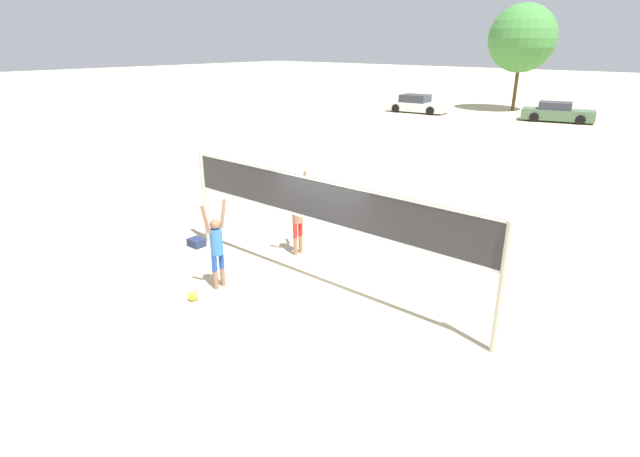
{
  "coord_description": "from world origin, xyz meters",
  "views": [
    {
      "loc": [
        6.72,
        -7.96,
        5.32
      ],
      "look_at": [
        0.0,
        0.0,
        1.4
      ],
      "focal_mm": 28.0,
      "sensor_mm": 36.0,
      "label": 1
    }
  ],
  "objects_px": {
    "volleyball_net": "(320,212)",
    "parked_car_near": "(417,105)",
    "parked_car_mid": "(557,113)",
    "volleyball": "(193,296)",
    "gear_bag": "(197,242)",
    "player_blocker": "(297,212)",
    "tree_left_cluster": "(522,38)",
    "player_spiker": "(217,244)"
  },
  "relations": [
    {
      "from": "volleyball_net",
      "to": "parked_car_near",
      "type": "height_order",
      "value": "volleyball_net"
    },
    {
      "from": "volleyball_net",
      "to": "parked_car_mid",
      "type": "bearing_deg",
      "value": 96.68
    },
    {
      "from": "volleyball",
      "to": "gear_bag",
      "type": "height_order",
      "value": "volleyball"
    },
    {
      "from": "volleyball_net",
      "to": "volleyball",
      "type": "bearing_deg",
      "value": -124.52
    },
    {
      "from": "player_blocker",
      "to": "volleyball",
      "type": "height_order",
      "value": "player_blocker"
    },
    {
      "from": "gear_bag",
      "to": "parked_car_near",
      "type": "distance_m",
      "value": 29.78
    },
    {
      "from": "volleyball",
      "to": "gear_bag",
      "type": "xyz_separation_m",
      "value": [
        -2.48,
        1.94,
        -0.0
      ]
    },
    {
      "from": "tree_left_cluster",
      "to": "player_blocker",
      "type": "bearing_deg",
      "value": -78.95
    },
    {
      "from": "player_spiker",
      "to": "parked_car_mid",
      "type": "height_order",
      "value": "player_spiker"
    },
    {
      "from": "player_spiker",
      "to": "player_blocker",
      "type": "distance_m",
      "value": 2.59
    },
    {
      "from": "volleyball_net",
      "to": "tree_left_cluster",
      "type": "height_order",
      "value": "tree_left_cluster"
    },
    {
      "from": "player_spiker",
      "to": "parked_car_mid",
      "type": "bearing_deg",
      "value": 3.3
    },
    {
      "from": "gear_bag",
      "to": "parked_car_mid",
      "type": "distance_m",
      "value": 30.38
    },
    {
      "from": "player_spiker",
      "to": "gear_bag",
      "type": "relative_size",
      "value": 4.72
    },
    {
      "from": "volleyball",
      "to": "parked_car_mid",
      "type": "xyz_separation_m",
      "value": [
        -1.87,
        32.31,
        0.5
      ]
    },
    {
      "from": "volleyball",
      "to": "parked_car_mid",
      "type": "height_order",
      "value": "parked_car_mid"
    },
    {
      "from": "player_blocker",
      "to": "parked_car_mid",
      "type": "bearing_deg",
      "value": -176.26
    },
    {
      "from": "volleyball_net",
      "to": "parked_car_mid",
      "type": "xyz_separation_m",
      "value": [
        -3.5,
        29.94,
        -1.18
      ]
    },
    {
      "from": "gear_bag",
      "to": "parked_car_near",
      "type": "relative_size",
      "value": 0.09
    },
    {
      "from": "player_spiker",
      "to": "parked_car_near",
      "type": "distance_m",
      "value": 31.7
    },
    {
      "from": "volleyball_net",
      "to": "player_spiker",
      "type": "height_order",
      "value": "volleyball_net"
    },
    {
      "from": "player_spiker",
      "to": "gear_bag",
      "type": "xyz_separation_m",
      "value": [
        -2.42,
        1.16,
        -0.97
      ]
    },
    {
      "from": "parked_car_mid",
      "to": "volleyball",
      "type": "bearing_deg",
      "value": -100.52
    },
    {
      "from": "volleyball_net",
      "to": "parked_car_near",
      "type": "relative_size",
      "value": 1.74
    },
    {
      "from": "player_blocker",
      "to": "gear_bag",
      "type": "height_order",
      "value": "player_blocker"
    },
    {
      "from": "player_spiker",
      "to": "tree_left_cluster",
      "type": "relative_size",
      "value": 0.25
    },
    {
      "from": "tree_left_cluster",
      "to": "parked_car_near",
      "type": "bearing_deg",
      "value": -131.97
    },
    {
      "from": "player_spiker",
      "to": "parked_car_near",
      "type": "xyz_separation_m",
      "value": [
        -11.79,
        29.43,
        -0.46
      ]
    },
    {
      "from": "player_spiker",
      "to": "parked_car_near",
      "type": "bearing_deg",
      "value": 21.83
    },
    {
      "from": "player_blocker",
      "to": "tree_left_cluster",
      "type": "relative_size",
      "value": 0.27
    },
    {
      "from": "gear_bag",
      "to": "player_blocker",
      "type": "bearing_deg",
      "value": 29.79
    },
    {
      "from": "volleyball",
      "to": "gear_bag",
      "type": "relative_size",
      "value": 0.5
    },
    {
      "from": "player_spiker",
      "to": "tree_left_cluster",
      "type": "xyz_separation_m",
      "value": [
        -6.34,
        35.48,
        4.45
      ]
    },
    {
      "from": "volleyball",
      "to": "parked_car_mid",
      "type": "bearing_deg",
      "value": 93.32
    },
    {
      "from": "volleyball",
      "to": "tree_left_cluster",
      "type": "distance_m",
      "value": 37.21
    },
    {
      "from": "player_spiker",
      "to": "tree_left_cluster",
      "type": "height_order",
      "value": "tree_left_cluster"
    },
    {
      "from": "volleyball",
      "to": "gear_bag",
      "type": "distance_m",
      "value": 3.15
    },
    {
      "from": "player_blocker",
      "to": "gear_bag",
      "type": "relative_size",
      "value": 5.06
    },
    {
      "from": "volleyball_net",
      "to": "gear_bag",
      "type": "relative_size",
      "value": 19.38
    },
    {
      "from": "volleyball_net",
      "to": "tree_left_cluster",
      "type": "distance_m",
      "value": 35.03
    },
    {
      "from": "volleyball",
      "to": "gear_bag",
      "type": "bearing_deg",
      "value": 141.91
    },
    {
      "from": "gear_bag",
      "to": "tree_left_cluster",
      "type": "distance_m",
      "value": 34.96
    }
  ]
}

